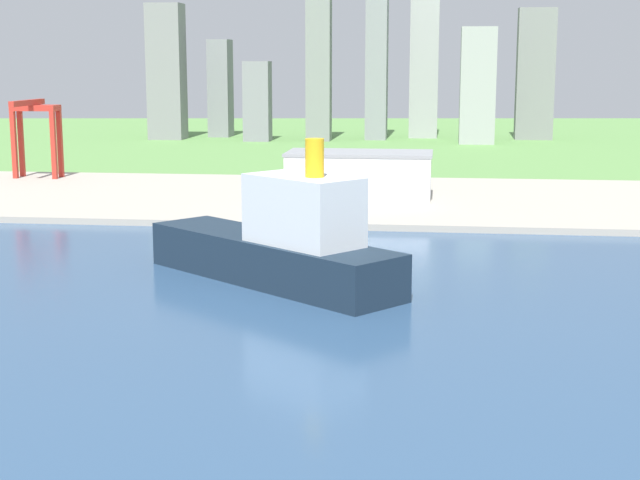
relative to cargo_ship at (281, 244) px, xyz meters
name	(u,v)px	position (x,y,z in m)	size (l,w,h in m)	color
ground_plane	(271,321)	(3.71, -36.47, -10.88)	(2400.00, 2400.00, 0.00)	#5D8F49
water_bay	(208,417)	(3.71, -96.47, -10.80)	(840.00, 360.00, 0.15)	#2D4C70
industrial_pier	(349,199)	(3.71, 153.53, -9.63)	(840.00, 140.00, 2.50)	#A8A192
cargo_ship	(281,244)	(0.00, 0.00, 0.00)	(76.09, 67.33, 39.21)	#192838
port_crane_red	(35,123)	(-152.83, 198.30, 18.45)	(22.30, 34.93, 37.90)	#B72D23
warehouse_main	(359,175)	(8.21, 149.83, 1.18)	(60.05, 30.20, 19.07)	white
distant_skyline	(358,70)	(-21.16, 482.45, 41.27)	(303.75, 71.09, 137.00)	gray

